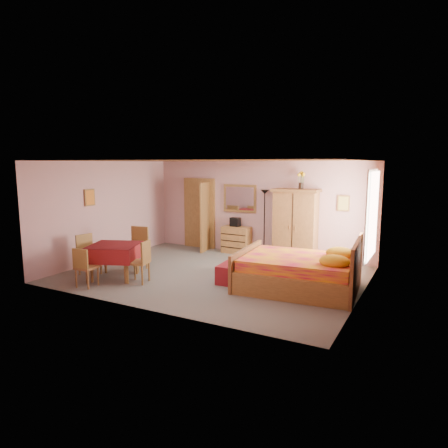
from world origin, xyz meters
The scene contains 23 objects.
floor centered at (0.00, 0.00, 0.00)m, with size 6.50×6.50×0.00m, color slate.
ceiling centered at (0.00, 0.00, 2.60)m, with size 6.50×6.50×0.00m, color brown.
wall_back centered at (0.00, 2.50, 1.30)m, with size 6.50×0.10×2.60m, color tan.
wall_front centered at (0.00, -2.50, 1.30)m, with size 6.50×0.10×2.60m, color tan.
wall_left centered at (-3.25, 0.00, 1.30)m, with size 0.10×5.00×2.60m, color tan.
wall_right centered at (3.25, 0.00, 1.30)m, with size 0.10×5.00×2.60m, color tan.
doorway centered at (-1.90, 2.47, 1.02)m, with size 1.06×0.12×2.15m, color #9E6B35.
window centered at (3.21, 1.20, 1.45)m, with size 0.08×1.40×1.95m, color white.
picture_left centered at (-3.22, -0.60, 1.70)m, with size 0.04×0.32×0.42m, color orange.
picture_back centered at (2.35, 2.47, 1.55)m, with size 0.30×0.04×0.40m, color #D8BF59.
chest_of_drawers centered at (-0.55, 2.27, 0.38)m, with size 0.81×0.40×0.76m, color #B0753B.
wall_mirror centered at (-0.55, 2.48, 1.55)m, with size 1.01×0.05×0.79m, color silver.
stereo centered at (-0.61, 2.30, 0.89)m, with size 0.27×0.20×0.25m, color black.
floor_lamp centered at (0.28, 2.31, 0.92)m, with size 0.23×0.23×1.83m, color black.
wardrobe centered at (1.20, 2.21, 0.94)m, with size 1.20×0.62×1.89m, color #986233.
sunflower_vase centered at (1.30, 2.28, 2.11)m, with size 0.18×0.18×0.46m, color yellow.
bed centered at (2.02, -0.08, 0.55)m, with size 2.37×1.86×1.10m, color #CA134C.
bench centered at (0.58, -0.08, 0.20)m, with size 0.44×1.20×0.40m, color maroon.
dining_table centered at (-1.82, -1.27, 0.38)m, with size 1.04×1.04×0.76m, color maroon.
chair_south centered at (-1.89, -2.02, 0.42)m, with size 0.38×0.38×0.83m, color brown.
chair_north centered at (-1.88, -0.51, 0.51)m, with size 0.47×0.47×1.03m, color #AC7B3A.
chair_west centered at (-2.52, -1.34, 0.46)m, with size 0.42×0.42×0.93m, color #996533.
chair_east centered at (-1.14, -1.29, 0.46)m, with size 0.41×0.41×0.91m, color olive.
Camera 1 is at (4.42, -7.75, 2.55)m, focal length 32.00 mm.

